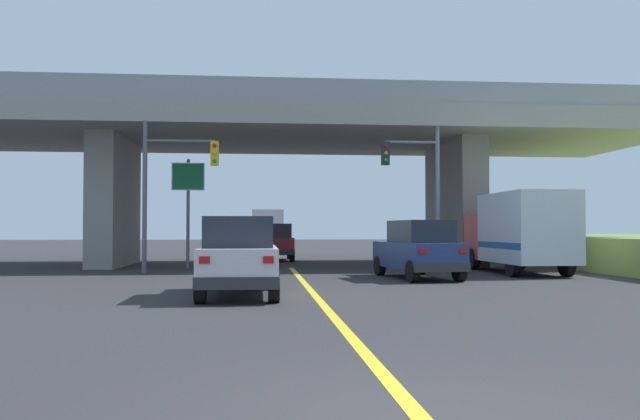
# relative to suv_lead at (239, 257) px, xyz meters

# --- Properties ---
(ground) EXTENTS (160.00, 160.00, 0.00)m
(ground) POSITION_rel_suv_lead_xyz_m (1.95, 14.90, -1.01)
(ground) COLOR #2B2B2D
(overpass_bridge) EXTENTS (35.58, 11.00, 7.84)m
(overpass_bridge) POSITION_rel_suv_lead_xyz_m (1.95, 14.90, 4.78)
(overpass_bridge) COLOR gray
(overpass_bridge) RESTS_ON ground
(lane_divider_stripe) EXTENTS (0.20, 23.50, 0.01)m
(lane_divider_stripe) POSITION_rel_suv_lead_xyz_m (1.95, 0.54, -1.01)
(lane_divider_stripe) COLOR yellow
(lane_divider_stripe) RESTS_ON ground
(suv_lead) EXTENTS (1.95, 4.58, 2.02)m
(suv_lead) POSITION_rel_suv_lead_xyz_m (0.00, 0.00, 0.00)
(suv_lead) COLOR silver
(suv_lead) RESTS_ON ground
(suv_crossing) EXTENTS (2.40, 4.81, 2.02)m
(suv_crossing) POSITION_rel_suv_lead_xyz_m (6.02, 5.54, -0.00)
(suv_crossing) COLOR navy
(suv_crossing) RESTS_ON ground
(box_truck) EXTENTS (2.33, 6.52, 3.10)m
(box_truck) POSITION_rel_suv_lead_xyz_m (10.61, 7.84, 0.61)
(box_truck) COLOR red
(box_truck) RESTS_ON ground
(sedan_oncoming) EXTENTS (2.04, 4.26, 2.02)m
(sedan_oncoming) POSITION_rel_suv_lead_xyz_m (1.39, 19.59, -0.00)
(sedan_oncoming) COLOR maroon
(sedan_oncoming) RESTS_ON ground
(traffic_signal_nearside) EXTENTS (2.44, 0.36, 6.17)m
(traffic_signal_nearside) POSITION_rel_suv_lead_xyz_m (7.14, 9.65, 2.79)
(traffic_signal_nearside) COLOR slate
(traffic_signal_nearside) RESTS_ON ground
(traffic_signal_farside) EXTENTS (2.97, 0.36, 6.01)m
(traffic_signal_farside) POSITION_rel_suv_lead_xyz_m (-3.04, 9.46, 2.75)
(traffic_signal_farside) COLOR #56595E
(traffic_signal_farside) RESTS_ON ground
(highway_sign) EXTENTS (1.43, 0.17, 4.79)m
(highway_sign) POSITION_rel_suv_lead_xyz_m (-2.59, 12.34, 2.48)
(highway_sign) COLOR #56595E
(highway_sign) RESTS_ON ground
(semi_truck_distant) EXTENTS (2.33, 7.15, 3.18)m
(semi_truck_distant) POSITION_rel_suv_lead_xyz_m (1.19, 35.17, 0.65)
(semi_truck_distant) COLOR navy
(semi_truck_distant) RESTS_ON ground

